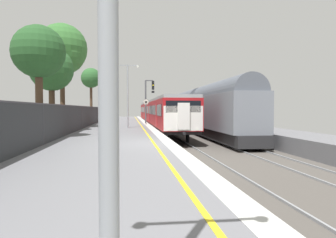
# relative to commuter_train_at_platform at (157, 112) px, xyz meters

# --- Properties ---
(ground) EXTENTS (17.40, 110.00, 1.21)m
(ground) POSITION_rel_commuter_train_at_platform_xyz_m (0.54, -26.01, -1.88)
(ground) COLOR slate
(commuter_train_at_platform) EXTENTS (2.83, 40.79, 3.81)m
(commuter_train_at_platform) POSITION_rel_commuter_train_at_platform_xyz_m (0.00, 0.00, 0.00)
(commuter_train_at_platform) COLOR maroon
(commuter_train_at_platform) RESTS_ON ground
(freight_train_adjacent_track) EXTENTS (2.60, 58.24, 4.91)m
(freight_train_adjacent_track) POSITION_rel_commuter_train_at_platform_xyz_m (4.00, 6.27, 0.43)
(freight_train_adjacent_track) COLOR #232326
(freight_train_adjacent_track) RESTS_ON ground
(signal_gantry) EXTENTS (1.10, 0.24, 4.99)m
(signal_gantry) POSITION_rel_commuter_train_at_platform_xyz_m (-1.47, -4.81, 1.85)
(signal_gantry) COLOR #47474C
(signal_gantry) RESTS_ON ground
(speed_limit_sign) EXTENTS (0.59, 0.08, 2.70)m
(speed_limit_sign) POSITION_rel_commuter_train_at_platform_xyz_m (-1.85, -7.49, 0.46)
(speed_limit_sign) COLOR #59595B
(speed_limit_sign) RESTS_ON ground
(platform_lamp_mid) EXTENTS (2.00, 0.20, 5.54)m
(platform_lamp_mid) POSITION_rel_commuter_train_at_platform_xyz_m (-3.75, -13.44, 2.01)
(platform_lamp_mid) COLOR #93999E
(platform_lamp_mid) RESTS_ON ground
(platform_back_fence) EXTENTS (0.07, 99.00, 1.92)m
(platform_back_fence) POSITION_rel_commuter_train_at_platform_xyz_m (-7.55, -26.01, -0.27)
(platform_back_fence) COLOR #282B2D
(platform_back_fence) RESTS_ON ground
(background_tree_left) EXTENTS (4.31, 4.31, 9.05)m
(background_tree_left) POSITION_rel_commuter_train_at_platform_xyz_m (-9.29, -12.78, 5.43)
(background_tree_left) COLOR #473323
(background_tree_left) RESTS_ON ground
(background_tree_centre) EXTENTS (3.15, 3.15, 8.19)m
(background_tree_centre) POSITION_rel_commuter_train_at_platform_xyz_m (-9.63, 10.09, 5.19)
(background_tree_centre) COLOR #473323
(background_tree_centre) RESTS_ON ground
(background_tree_right) EXTENTS (2.97, 2.99, 6.37)m
(background_tree_right) POSITION_rel_commuter_train_at_platform_xyz_m (-8.70, -22.36, 3.49)
(background_tree_right) COLOR #473323
(background_tree_right) RESTS_ON ground
(background_tree_back) EXTENTS (3.22, 3.22, 6.21)m
(background_tree_back) POSITION_rel_commuter_train_at_platform_xyz_m (-9.28, -16.94, 3.22)
(background_tree_back) COLOR #473323
(background_tree_back) RESTS_ON ground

